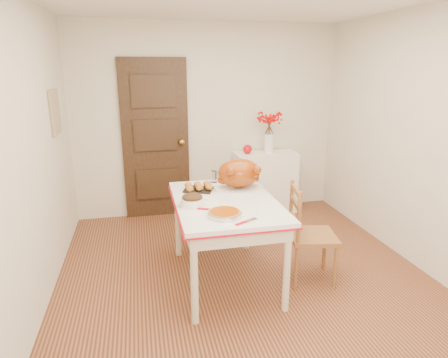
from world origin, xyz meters
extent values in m
cube|color=#432114|center=(0.00, 0.00, 0.00)|extent=(3.50, 4.00, 0.00)
cube|color=silver|center=(0.00, 2.00, 1.25)|extent=(3.50, 0.00, 2.50)
cube|color=silver|center=(0.00, -2.00, 1.25)|extent=(3.50, 0.00, 2.50)
cube|color=silver|center=(-1.75, 0.00, 1.25)|extent=(0.00, 4.00, 2.50)
cube|color=silver|center=(1.75, 0.00, 1.25)|extent=(0.00, 4.00, 2.50)
cube|color=#3B2817|center=(-0.70, 1.97, 1.03)|extent=(0.85, 0.06, 2.06)
cube|color=#C0AF8A|center=(-1.73, 1.20, 1.50)|extent=(0.03, 0.35, 0.45)
cube|color=white|center=(0.74, 1.78, 0.42)|extent=(0.83, 0.37, 0.83)
sphere|color=red|center=(0.49, 1.78, 0.89)|extent=(0.12, 0.12, 0.12)
cylinder|color=#943A00|center=(-0.28, -0.24, 0.82)|extent=(0.35, 0.35, 0.06)
cylinder|color=white|center=(-0.18, 0.70, 0.85)|extent=(0.08, 0.08, 0.12)
camera|label=1|loc=(-0.92, -3.04, 1.94)|focal=30.87mm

